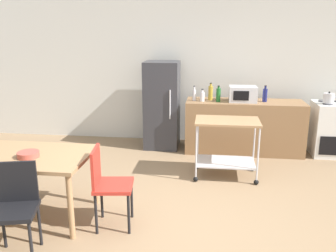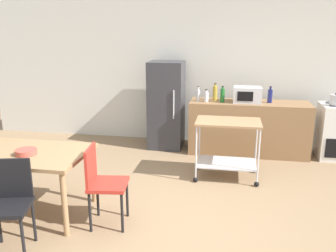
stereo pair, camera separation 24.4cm
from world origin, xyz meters
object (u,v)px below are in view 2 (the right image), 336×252
at_px(chair_red, 102,180).
at_px(bottle_olive_oil, 270,96).
at_px(bottle_hot_sauce, 215,93).
at_px(dining_table, 21,158).
at_px(bottle_vinegar, 206,97).
at_px(microwave, 247,95).
at_px(kettle, 336,100).
at_px(kitchen_cart, 228,140).
at_px(bottle_wine, 222,95).
at_px(fruit_bowl, 26,152).
at_px(chair_black, 9,200).
at_px(bottle_soy_sauce, 198,95).
at_px(refrigerator, 166,105).

height_order(chair_red, bottle_olive_oil, bottle_olive_oil).
bearing_deg(bottle_hot_sauce, bottle_olive_oil, -3.62).
distance_m(dining_table, bottle_vinegar, 3.17).
xyz_separation_m(microwave, kettle, (1.38, -0.05, -0.03)).
bearing_deg(chair_red, bottle_hot_sauce, -28.49).
relative_size(chair_red, bottle_vinegar, 4.24).
xyz_separation_m(kitchen_cart, bottle_hot_sauce, (-0.25, 1.22, 0.45)).
xyz_separation_m(bottle_wine, fruit_bowl, (-2.06, -2.58, -0.24)).
xyz_separation_m(dining_table, chair_red, (0.99, -0.09, -0.15)).
xyz_separation_m(chair_black, bottle_soy_sauce, (1.48, 3.23, 0.48)).
height_order(dining_table, chair_black, chair_black).
bearing_deg(bottle_soy_sauce, chair_black, -114.69).
distance_m(bottle_wine, kettle, 1.79).
relative_size(dining_table, kitchen_cart, 1.65).
xyz_separation_m(bottle_olive_oil, kettle, (1.01, -0.08, -0.02)).
bearing_deg(microwave, bottle_vinegar, -175.49).
bearing_deg(chair_black, bottle_hot_sauce, 47.90).
distance_m(dining_table, microwave, 3.66).
height_order(kitchen_cart, bottle_olive_oil, bottle_olive_oil).
relative_size(bottle_olive_oil, fruit_bowl, 1.19).
height_order(kitchen_cart, bottle_soy_sauce, bottle_soy_sauce).
bearing_deg(microwave, fruit_bowl, -132.99).
bearing_deg(bottle_hot_sauce, kitchen_cart, -78.28).
xyz_separation_m(bottle_soy_sauce, bottle_vinegar, (0.14, -0.04, -0.02)).
bearing_deg(refrigerator, kitchen_cart, -48.60).
bearing_deg(kettle, bottle_wine, -179.55).
bearing_deg(kitchen_cart, microwave, 75.67).
xyz_separation_m(bottle_soy_sauce, microwave, (0.82, 0.02, 0.03)).
distance_m(refrigerator, microwave, 1.43).
bearing_deg(bottle_olive_oil, bottle_hot_sauce, 176.38).
relative_size(kitchen_cart, fruit_bowl, 3.92).
distance_m(bottle_vinegar, bottle_hot_sauce, 0.21).
bearing_deg(bottle_vinegar, bottle_hot_sauce, 46.55).
bearing_deg(kettle, bottle_soy_sauce, 179.15).
xyz_separation_m(chair_black, bottle_hot_sauce, (1.76, 3.34, 0.51)).
distance_m(refrigerator, bottle_soy_sauce, 0.64).
bearing_deg(chair_red, kitchen_cart, -48.06).
height_order(bottle_soy_sauce, kettle, bottle_soy_sauce).
relative_size(chair_red, kitchen_cart, 0.98).
bearing_deg(microwave, bottle_wine, -171.33).
bearing_deg(fruit_bowl, bottle_vinegar, 55.43).
relative_size(chair_black, kitchen_cart, 0.98).
relative_size(bottle_hot_sauce, microwave, 0.64).
relative_size(chair_red, refrigerator, 0.57).
bearing_deg(bottle_soy_sauce, bottle_olive_oil, 2.41).
height_order(refrigerator, bottle_olive_oil, refrigerator).
bearing_deg(bottle_hot_sauce, chair_black, -117.84).
xyz_separation_m(kitchen_cart, bottle_soy_sauce, (-0.53, 1.11, 0.43)).
relative_size(bottle_vinegar, bottle_wine, 0.77).
relative_size(chair_black, fruit_bowl, 3.83).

